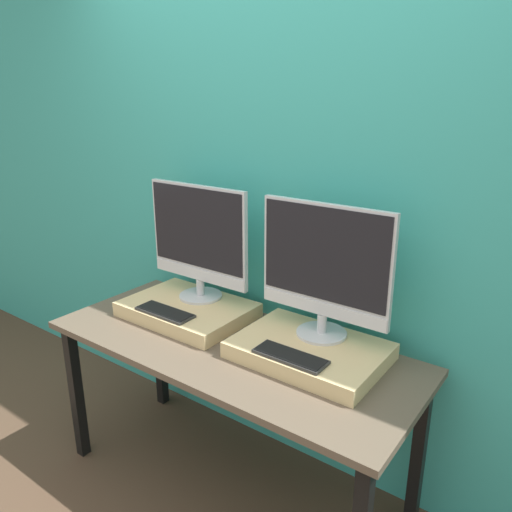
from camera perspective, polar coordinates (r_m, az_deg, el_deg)
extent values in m
cube|color=teal|center=(2.30, 3.27, 6.13)|extent=(8.00, 0.04, 2.60)
cube|color=brown|center=(2.18, -3.00, -10.29)|extent=(1.65, 0.68, 0.03)
cube|color=black|center=(2.72, -19.85, -14.44)|extent=(0.05, 0.05, 0.72)
cube|color=black|center=(3.01, -10.93, -10.25)|extent=(0.05, 0.05, 0.72)
cube|color=black|center=(2.31, 18.05, -20.77)|extent=(0.05, 0.05, 0.72)
cube|color=#D6B77F|center=(2.43, -7.82, -6.07)|extent=(0.59, 0.42, 0.07)
cylinder|color=silver|center=(2.48, -6.34, -4.52)|extent=(0.21, 0.21, 0.01)
cylinder|color=silver|center=(2.46, -6.38, -3.54)|extent=(0.04, 0.04, 0.08)
cube|color=silver|center=(2.37, -6.61, 2.57)|extent=(0.57, 0.02, 0.46)
cube|color=black|center=(2.35, -6.86, 3.20)|extent=(0.55, 0.00, 0.38)
cube|color=silver|center=(2.43, -6.66, -2.10)|extent=(0.56, 0.00, 0.06)
cube|color=#2D2D2D|center=(2.32, -10.37, -6.34)|extent=(0.29, 0.11, 0.01)
cube|color=black|center=(2.32, -10.38, -6.17)|extent=(0.28, 0.09, 0.00)
cube|color=#D6B77F|center=(2.06, 6.14, -10.69)|extent=(0.59, 0.42, 0.07)
cylinder|color=silver|center=(2.12, 7.49, -8.72)|extent=(0.21, 0.21, 0.01)
cylinder|color=silver|center=(2.10, 7.54, -7.60)|extent=(0.04, 0.04, 0.08)
cube|color=silver|center=(1.99, 7.86, -0.55)|extent=(0.57, 0.02, 0.46)
cube|color=black|center=(1.97, 7.70, 0.17)|extent=(0.55, 0.00, 0.38)
cube|color=silver|center=(2.06, 7.43, -5.98)|extent=(0.56, 0.00, 0.06)
cube|color=#2D2D2D|center=(1.93, 3.94, -11.40)|extent=(0.29, 0.11, 0.01)
cube|color=black|center=(1.93, 3.95, -11.20)|extent=(0.28, 0.09, 0.00)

